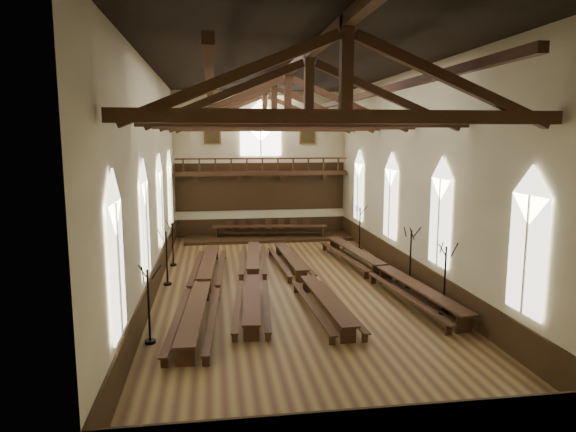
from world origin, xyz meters
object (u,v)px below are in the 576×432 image
Objects in this scene: refectory_row_b at (253,275)px; candelabrum_left_mid at (167,268)px; refectory_row_c at (305,277)px; candelabrum_right_mid at (410,269)px; refectory_row_a at (203,285)px; candelabrum_left_far at (173,252)px; candelabrum_left_near at (149,320)px; high_table at (270,227)px; candelabrum_right_near at (444,292)px; refectory_row_d at (382,269)px; candelabrum_right_far at (360,236)px; dais at (270,238)px.

refectory_row_b is 5.14× the size of candelabrum_left_mid.
candelabrum_right_mid reaches higher than refectory_row_c.
refectory_row_a is 6.04m from candelabrum_left_far.
candelabrum_left_near reaches higher than refectory_row_b.
high_table is 16.66m from candelabrum_right_near.
candelabrum_left_far is 0.87× the size of candelabrum_right_near.
high_table is (-4.23, 10.96, 0.25)m from refectory_row_d.
refectory_row_a is 5.35× the size of candelabrum_left_mid.
refectory_row_b is 9.89m from candelabrum_right_far.
candelabrum_right_mid is at bearing 0.04° from refectory_row_a.
high_table is 2.89× the size of candelabrum_left_near.
refectory_row_b is 4.07m from candelabrum_left_mid.
refectory_row_c is 0.95× the size of refectory_row_d.
candelabrum_right_far is at bearing 43.98° from refectory_row_b.
candelabrum_left_mid is (0.00, 6.97, -0.00)m from candelabrum_left_near.
high_table is at bearing 141.44° from candelabrum_right_far.
refectory_row_c is at bearing -88.27° from high_table.
candelabrum_left_mid reaches higher than dais.
dais is at bearing 91.73° from refectory_row_c.
candelabrum_left_mid is (-5.98, -10.22, 0.01)m from high_table.
candelabrum_left_far is 12.52m from candelabrum_right_mid.
refectory_row_d is 6.94m from candelabrum_right_far.
refectory_row_d is at bearing 8.64° from refectory_row_c.
candelabrum_right_near is at bearing -79.62° from refectory_row_d.
candelabrum_right_mid is at bearing -90.00° from candelabrum_right_far.
candelabrum_right_near is 3.54m from candelabrum_right_mid.
candelabrum_left_far reaches higher than refectory_row_d.
candelabrum_left_near is 11.18m from candelabrum_right_near.
candelabrum_left_far is 0.91× the size of candelabrum_right_far.
candelabrum_left_mid is at bearing 153.09° from candelabrum_right_near.
refectory_row_d reaches higher than refectory_row_c.
refectory_row_a is at bearing -50.90° from candelabrum_left_mid.
refectory_row_d is at bearing -0.10° from refectory_row_b.
refectory_row_d reaches higher than refectory_row_a.
candelabrum_right_near reaches higher than refectory_row_b.
candelabrum_left_near is 6.97m from candelabrum_left_mid.
candelabrum_right_near is 11.77m from candelabrum_right_far.
refectory_row_d is at bearing -4.16° from candelabrum_left_mid.
high_table is at bearing 47.49° from candelabrum_left_far.
refectory_row_c is at bearing -14.41° from refectory_row_b.
refectory_row_d is at bearing 100.38° from candelabrum_right_near.
high_table is 2.74× the size of candelabrum_right_near.
refectory_row_c is at bearing -88.27° from dais.
candelabrum_right_mid is (0.00, 3.54, 0.00)m from candelabrum_right_near.
candelabrum_right_near is at bearing -40.05° from candelabrum_left_far.
refectory_row_a is 5.06× the size of candelabrum_right_mid.
refectory_row_c is 1.78× the size of high_table.
refectory_row_b is 8.65m from candelabrum_right_near.
candelabrum_left_mid is at bearing 169.34° from candelabrum_right_mid.
candelabrum_left_mid reaches higher than refectory_row_c.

